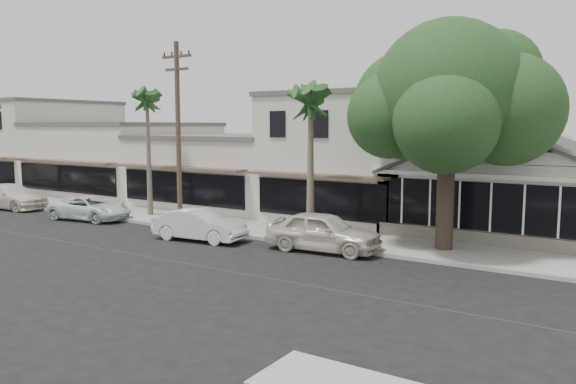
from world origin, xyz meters
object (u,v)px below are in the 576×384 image
Objects in this scene: utility_pole at (178,131)px; shade_tree at (449,100)px; car_0 at (323,232)px; car_1 at (200,225)px; car_3 at (11,196)px; car_2 at (90,208)px.

shade_tree is (12.52, 2.01, 1.21)m from utility_pole.
car_0 reaches higher than car_1.
shade_tree is (25.74, 2.80, 5.26)m from car_3.
car_2 is 0.50× the size of shade_tree.
utility_pole is 13.85m from car_3.
utility_pole is 1.75× the size of car_3.
car_3 reaches higher than car_2.
shade_tree reaches higher than car_1.
car_0 is at bearing -4.53° from utility_pole.
car_0 reaches higher than car_2.
shade_tree reaches higher than car_0.
car_0 is 1.02× the size of car_2.
car_3 is at bearing 79.63° from car_1.
car_2 is at bearing -171.99° from utility_pole.
utility_pole is 5.27m from car_1.
car_1 is at bearing -31.68° from utility_pole.
car_1 is 11.67m from shade_tree.
shade_tree reaches higher than car_3.
car_0 is 5.73m from car_1.
car_0 is (8.45, -0.67, -3.99)m from utility_pole.
car_2 is at bearing 76.84° from car_1.
utility_pole is 0.99× the size of shade_tree.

